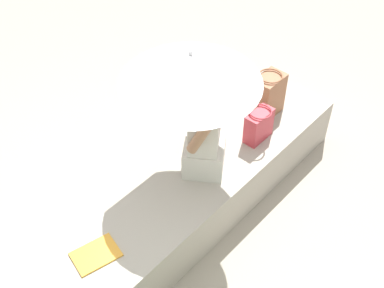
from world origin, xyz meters
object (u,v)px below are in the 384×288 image
at_px(parasol, 191,69).
at_px(magazine, 96,254).
at_px(person_seated, 205,125).
at_px(tote_bag_canvas, 268,95).
at_px(handbag_black, 259,125).

relative_size(parasol, magazine, 3.58).
height_order(person_seated, tote_bag_canvas, person_seated).
relative_size(tote_bag_canvas, magazine, 1.31).
height_order(person_seated, parasol, parasol).
xyz_separation_m(person_seated, parasol, (-0.09, 0.05, 0.48)).
height_order(parasol, tote_bag_canvas, parasol).
distance_m(handbag_black, tote_bag_canvas, 0.32).
height_order(person_seated, handbag_black, person_seated).
xyz_separation_m(person_seated, magazine, (-1.03, -0.01, -0.38)).
bearing_deg(person_seated, parasol, 152.26).
xyz_separation_m(tote_bag_canvas, magazine, (-1.81, -0.02, -0.17)).
bearing_deg(handbag_black, magazine, 175.71).
relative_size(handbag_black, tote_bag_canvas, 0.73).
distance_m(person_seated, magazine, 1.10).
bearing_deg(parasol, handbag_black, -16.26).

